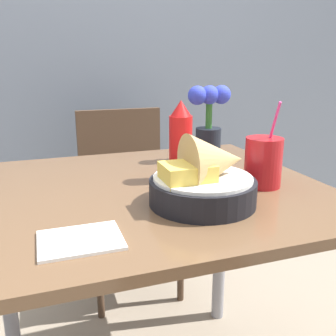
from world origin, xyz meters
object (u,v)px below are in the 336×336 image
at_px(flower_vase, 209,121).
at_px(chair_far_window, 125,183).
at_px(drink_cup, 263,164).
at_px(food_basket, 206,179).
at_px(ketchup_bottle, 181,142).

bearing_deg(flower_vase, chair_far_window, 106.24).
distance_m(drink_cup, flower_vase, 0.31).
xyz_separation_m(food_basket, ketchup_bottle, (0.01, 0.18, 0.05)).
distance_m(ketchup_bottle, flower_vase, 0.24).
bearing_deg(food_basket, ketchup_bottle, 87.44).
height_order(drink_cup, flower_vase, flower_vase).
bearing_deg(ketchup_bottle, chair_far_window, 89.72).
bearing_deg(food_basket, flower_vase, 64.39).
relative_size(food_basket, flower_vase, 1.01).
distance_m(food_basket, flower_vase, 0.41).
relative_size(drink_cup, flower_vase, 0.92).
xyz_separation_m(chair_far_window, food_basket, (-0.01, -0.92, 0.30)).
distance_m(food_basket, ketchup_bottle, 0.19).
bearing_deg(chair_far_window, flower_vase, -73.76).
distance_m(chair_far_window, flower_vase, 0.69).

